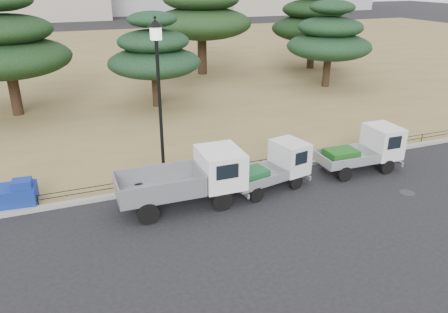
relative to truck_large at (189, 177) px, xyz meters
name	(u,v)px	position (x,y,z in m)	size (l,w,h in m)	color
ground	(244,209)	(1.76, -1.04, -1.12)	(220.00, 220.00, 0.00)	black
lawn	(116,63)	(1.76, 29.56, -1.04)	(120.00, 56.00, 0.15)	olive
curb	(219,178)	(1.76, 1.56, -1.04)	(120.00, 0.25, 0.16)	gray
truck_large	(189,177)	(0.00, 0.00, 0.00)	(4.63, 1.92, 2.01)	black
truck_kei_front	(273,167)	(3.56, 0.17, -0.23)	(3.57, 2.06, 1.77)	black
truck_kei_rear	(365,150)	(8.02, 0.25, -0.17)	(3.66, 1.64, 1.90)	black
street_lamp	(158,77)	(-0.48, 1.86, 3.33)	(0.57, 0.57, 6.36)	black
pipe_fence	(217,169)	(1.76, 1.71, -0.68)	(38.00, 0.04, 0.40)	black
tarp_pile	(16,194)	(-5.94, 2.15, -0.59)	(1.52, 1.17, 0.95)	navy
manhole	(407,193)	(8.26, -2.24, -1.11)	(0.60, 0.60, 0.01)	#2D2D30
pine_west_near	(6,45)	(-6.36, 14.23, 3.13)	(7.11, 7.11, 7.10)	black
pine_center_left	(154,53)	(1.85, 12.97, 2.40)	(5.74, 5.74, 5.83)	black
pine_center_right	(201,12)	(7.78, 21.33, 4.04)	(8.14, 8.14, 8.64)	black
pine_east_near	(330,38)	(14.96, 13.62, 2.61)	(6.14, 6.14, 6.20)	black
pine_east_far	(314,20)	(17.64, 20.12, 3.21)	(7.21, 7.21, 7.24)	black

